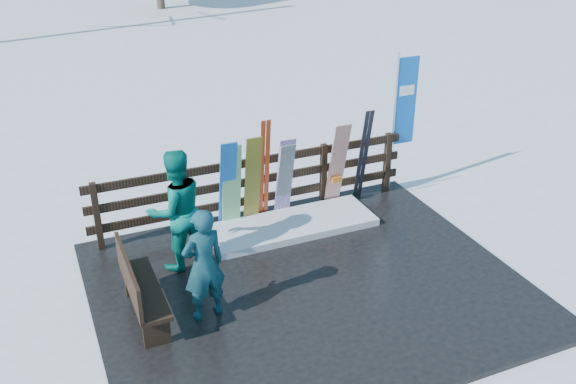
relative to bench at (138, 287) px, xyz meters
name	(u,v)px	position (x,y,z in m)	size (l,w,h in m)	color
ground	(309,289)	(2.38, -0.15, -0.60)	(700.00, 700.00, 0.00)	white
deck	(309,287)	(2.38, -0.15, -0.56)	(6.00, 5.00, 0.08)	black
fence	(254,183)	(2.38, 2.05, 0.14)	(5.60, 0.10, 1.15)	black
snow_patch	(292,225)	(2.81, 1.45, -0.46)	(2.80, 1.00, 0.12)	white
bench	(138,287)	(0.00, 0.00, 0.00)	(0.41, 1.50, 0.97)	black
snowboard_0	(228,186)	(1.84, 1.83, 0.30)	(0.27, 0.03, 1.65)	blue
snowboard_1	(232,187)	(1.91, 1.83, 0.26)	(0.31, 0.03, 1.56)	white
snowboard_2	(252,181)	(2.27, 1.83, 0.30)	(0.27, 0.03, 1.66)	yellow
snowboard_3	(285,178)	(2.85, 1.83, 0.24)	(0.28, 0.03, 1.53)	silver
snowboard_4	(285,181)	(2.85, 1.83, 0.19)	(0.26, 0.03, 1.45)	black
snowboard_5	(337,166)	(3.83, 1.83, 0.30)	(0.29, 0.03, 1.66)	silver
ski_pair_a	(264,171)	(2.51, 1.90, 0.41)	(0.16, 0.24, 1.85)	#B53716
ski_pair_b	(363,156)	(4.38, 1.90, 0.37)	(0.17, 0.33, 1.76)	black
rental_flag	(403,107)	(5.26, 2.10, 1.09)	(0.45, 0.04, 2.60)	silver
person_front	(204,265)	(0.82, -0.26, 0.29)	(0.59, 0.39, 1.61)	#165B57
person_back	(176,210)	(0.82, 1.10, 0.42)	(0.91, 0.71, 1.88)	#056E60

